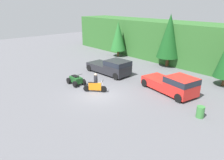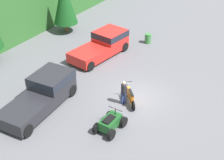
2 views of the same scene
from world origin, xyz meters
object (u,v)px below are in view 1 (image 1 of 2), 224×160
at_px(pickup_truck_red, 174,84).
at_px(dirt_bike, 95,87).
at_px(rider_person, 96,81).
at_px(steel_barrel, 200,112).
at_px(pickup_truck_second, 112,67).
at_px(quad_atv, 76,80).

relative_size(pickup_truck_red, dirt_bike, 3.28).
bearing_deg(rider_person, steel_barrel, -33.46).
distance_m(dirt_bike, rider_person, 0.63).
relative_size(pickup_truck_second, rider_person, 3.37).
bearing_deg(pickup_truck_red, dirt_bike, -125.61).
xyz_separation_m(dirt_bike, quad_atv, (-2.97, -0.24, -0.02)).
height_order(pickup_truck_red, rider_person, pickup_truck_red).
bearing_deg(rider_person, pickup_truck_second, 72.48).
distance_m(quad_atv, rider_person, 2.76).
relative_size(dirt_bike, steel_barrel, 1.98).
height_order(dirt_bike, steel_barrel, dirt_bike).
xyz_separation_m(dirt_bike, steel_barrel, (9.05, 2.92, -0.05)).
relative_size(pickup_truck_red, quad_atv, 2.83).
bearing_deg(pickup_truck_second, pickup_truck_red, 0.05).
bearing_deg(pickup_truck_red, pickup_truck_second, -167.78).
height_order(quad_atv, steel_barrel, quad_atv).
height_order(pickup_truck_red, quad_atv, pickup_truck_red).
xyz_separation_m(pickup_truck_red, rider_person, (-5.42, -4.90, -0.04)).
height_order(dirt_bike, quad_atv, same).
distance_m(dirt_bike, steel_barrel, 9.50).
bearing_deg(pickup_truck_second, steel_barrel, -12.01).
bearing_deg(quad_atv, rider_person, 14.77).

